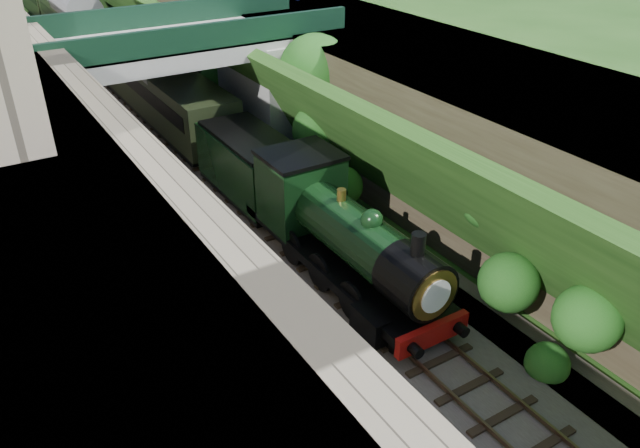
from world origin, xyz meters
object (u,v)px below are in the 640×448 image
(tender, at_px, (252,169))
(road_bridge, at_px, (185,78))
(locomotive, at_px, (343,237))
(tree, at_px, (316,74))

(tender, bearing_deg, road_bridge, 92.20)
(road_bridge, bearing_deg, locomotive, -88.95)
(road_bridge, height_order, tender, road_bridge)
(road_bridge, height_order, locomotive, road_bridge)
(road_bridge, xyz_separation_m, locomotive, (0.26, -14.03, -2.18))
(road_bridge, distance_m, tender, 7.11)
(tree, relative_size, tender, 1.10)
(locomotive, relative_size, tender, 1.70)
(tree, xyz_separation_m, tender, (-4.71, -2.24, -3.03))
(road_bridge, relative_size, tree, 2.42)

